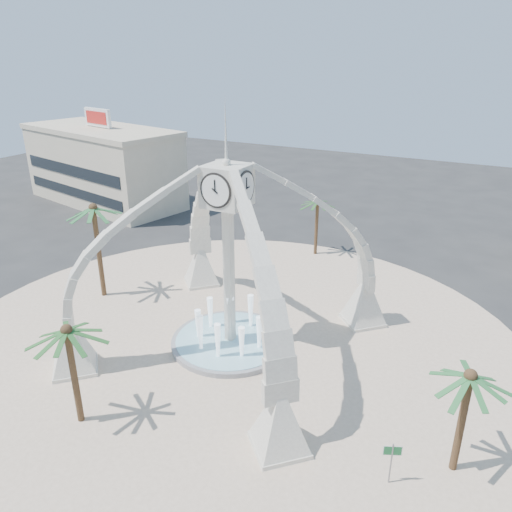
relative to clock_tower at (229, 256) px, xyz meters
The scene contains 10 objects.
ground 6.49m from the clock_tower, 90.00° to the left, with size 140.00×140.00×0.00m, color #282828.
plaza 6.46m from the clock_tower, 90.00° to the left, with size 40.00×40.00×0.06m, color beige.
clock_tower is the anchor object (origin of this frame).
fountain 6.20m from the clock_tower, 90.00° to the left, with size 8.00×8.00×3.62m.
building_nw 38.87m from the clock_tower, 145.49° to the left, with size 23.75×13.73×11.90m.
palm_east 15.66m from the clock_tower, 16.41° to the right, with size 4.88×4.88×6.07m.
palm_west 12.94m from the clock_tower, behind, with size 4.98×4.98×8.26m.
palm_north 17.92m from the clock_tower, 93.10° to the left, with size 3.85×3.85×6.04m.
palm_south 10.86m from the clock_tower, 107.42° to the right, with size 4.88×4.88×6.36m.
street_sign 14.99m from the clock_tower, 28.27° to the right, with size 0.78×0.38×2.32m.
Camera 1 is at (15.22, -24.85, 18.56)m, focal length 35.00 mm.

